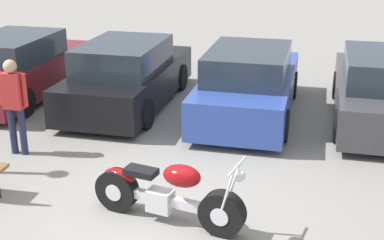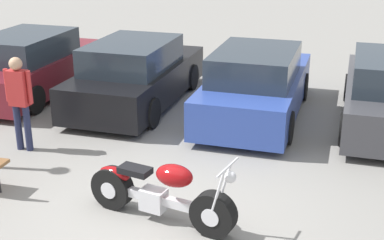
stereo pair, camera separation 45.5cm
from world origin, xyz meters
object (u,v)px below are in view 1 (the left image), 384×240
object	(u,v)px
parked_car_blue	(249,84)
parked_car_dark_grey	(383,90)
motorcycle	(166,194)
parked_car_maroon	(19,68)
person_standing	(14,99)
parked_car_black	(128,76)

from	to	relation	value
parked_car_blue	parked_car_dark_grey	distance (m)	2.66
motorcycle	parked_car_maroon	xyz separation A→B (m)	(-4.83, 4.57, 0.26)
motorcycle	parked_car_dark_grey	xyz separation A→B (m)	(3.12, 4.71, 0.26)
parked_car_dark_grey	person_standing	xyz separation A→B (m)	(-6.24, -3.15, 0.33)
parked_car_black	parked_car_dark_grey	distance (m)	5.31
motorcycle	parked_car_blue	size ratio (longest dim) A/B	0.50
motorcycle	person_standing	xyz separation A→B (m)	(-3.12, 1.56, 0.59)
motorcycle	parked_car_blue	distance (m)	4.52
parked_car_black	person_standing	world-z (taller)	person_standing
parked_car_maroon	parked_car_black	xyz separation A→B (m)	(2.65, -0.06, 0.00)
parked_car_maroon	person_standing	bearing A→B (deg)	-60.35
parked_car_maroon	parked_car_blue	bearing A→B (deg)	-0.90
parked_car_black	parked_car_dark_grey	size ratio (longest dim) A/B	1.00
parked_car_black	parked_car_blue	distance (m)	2.65
parked_car_maroon	parked_car_dark_grey	distance (m)	7.96
motorcycle	person_standing	bearing A→B (deg)	153.42
parked_car_dark_grey	motorcycle	bearing A→B (deg)	-123.55
person_standing	parked_car_blue	bearing A→B (deg)	39.22
motorcycle	parked_car_black	world-z (taller)	parked_car_black
motorcycle	person_standing	world-z (taller)	person_standing
person_standing	parked_car_maroon	bearing A→B (deg)	119.65
parked_car_maroon	parked_car_dark_grey	size ratio (longest dim) A/B	1.00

